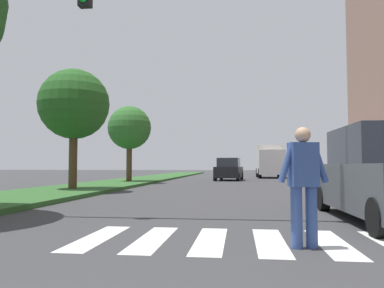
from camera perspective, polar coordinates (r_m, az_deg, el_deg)
name	(u,v)px	position (r m, az deg, el deg)	size (l,w,h in m)	color
ground_plane	(239,181)	(29.31, 7.05, -5.46)	(140.00, 140.00, 0.00)	#38383A
crosswalk	(240,241)	(6.02, 7.15, -14.14)	(4.95, 2.20, 0.01)	silver
median_strip	(137,180)	(28.30, -8.20, -5.38)	(3.95, 64.00, 0.15)	#2D5B28
tree_mid	(74,105)	(17.69, -17.18, 5.62)	(3.08, 3.08, 5.25)	#4C3823
tree_far	(129,128)	(25.35, -9.31, 2.36)	(2.82, 2.82, 4.89)	#4C3823
sidewalk_right	(357,181)	(28.44, 23.31, -5.14)	(3.00, 64.00, 0.15)	#9E9991
traffic_light_gantry	(81,24)	(9.30, -16.22, 16.82)	(7.83, 0.30, 6.00)	gold
pedestrian_performer	(303,181)	(5.60, 16.28, -5.28)	(0.74, 0.33, 1.69)	#334C8C
sedan_midblock	(229,170)	(30.06, 5.53, -3.88)	(2.26, 4.28, 1.74)	black
truck_box_delivery	(270,161)	(37.30, 11.48, -2.43)	(2.40, 6.20, 3.10)	silver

